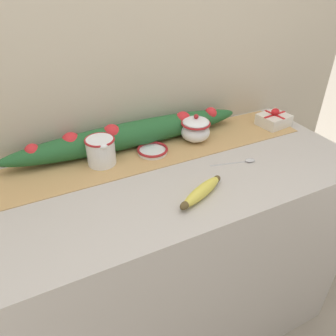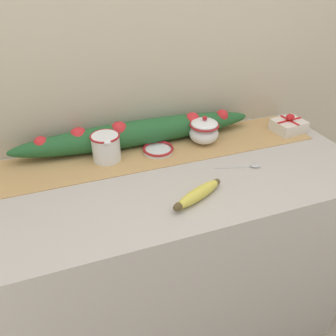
# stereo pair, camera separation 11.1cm
# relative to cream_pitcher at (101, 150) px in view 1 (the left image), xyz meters

# --- Properties ---
(ground_plane) EXTENTS (12.00, 12.00, 0.00)m
(ground_plane) POSITION_rel_cream_pitcher_xyz_m (0.15, -0.17, -0.99)
(ground_plane) COLOR gray
(countertop) EXTENTS (1.55, 0.62, 0.93)m
(countertop) POSITION_rel_cream_pitcher_xyz_m (0.15, -0.17, -0.52)
(countertop) COLOR #B7B2AD
(countertop) RESTS_ON ground_plane
(back_wall) EXTENTS (2.35, 0.04, 2.40)m
(back_wall) POSITION_rel_cream_pitcher_xyz_m (0.15, 0.15, 0.21)
(back_wall) COLOR #B7AD99
(back_wall) RESTS_ON ground_plane
(table_runner) EXTENTS (1.42, 0.25, 0.00)m
(table_runner) POSITION_rel_cream_pitcher_xyz_m (0.15, -0.00, -0.06)
(table_runner) COLOR tan
(table_runner) RESTS_ON countertop
(cream_pitcher) EXTENTS (0.11, 0.13, 0.11)m
(cream_pitcher) POSITION_rel_cream_pitcher_xyz_m (0.00, 0.00, 0.00)
(cream_pitcher) COLOR white
(cream_pitcher) RESTS_ON countertop
(sugar_bowl) EXTENTS (0.12, 0.12, 0.12)m
(sugar_bowl) POSITION_rel_cream_pitcher_xyz_m (0.40, -0.00, -0.00)
(sugar_bowl) COLOR white
(sugar_bowl) RESTS_ON countertop
(small_dish) EXTENTS (0.12, 0.12, 0.02)m
(small_dish) POSITION_rel_cream_pitcher_xyz_m (0.20, -0.01, -0.05)
(small_dish) COLOR white
(small_dish) RESTS_ON countertop
(banana) EXTENTS (0.21, 0.12, 0.04)m
(banana) POSITION_rel_cream_pitcher_xyz_m (0.23, -0.34, -0.04)
(banana) COLOR #DBCC4C
(banana) RESTS_ON countertop
(spoon) EXTENTS (0.18, 0.06, 0.01)m
(spoon) POSITION_rel_cream_pitcher_xyz_m (0.50, -0.23, -0.05)
(spoon) COLOR #B7B7BC
(spoon) RESTS_ON countertop
(gift_box) EXTENTS (0.14, 0.12, 0.08)m
(gift_box) POSITION_rel_cream_pitcher_xyz_m (0.80, -0.03, -0.03)
(gift_box) COLOR silver
(gift_box) RESTS_ON countertop
(poinsettia_garland) EXTENTS (1.00, 0.11, 0.11)m
(poinsettia_garland) POSITION_rel_cream_pitcher_xyz_m (0.14, 0.07, -0.00)
(poinsettia_garland) COLOR #235B2D
(poinsettia_garland) RESTS_ON countertop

